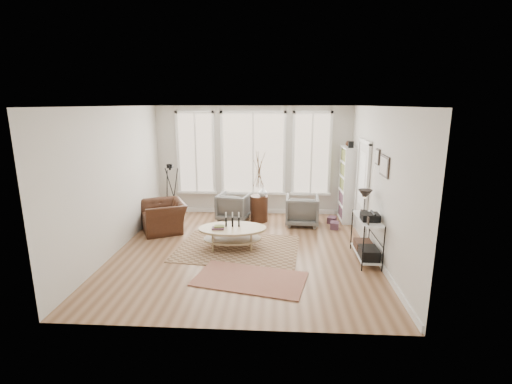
# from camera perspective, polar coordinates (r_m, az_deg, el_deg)

# --- Properties ---
(room) EXTENTS (5.50, 5.54, 2.90)m
(room) POSITION_cam_1_polar(r_m,az_deg,el_deg) (7.33, -1.67, 1.46)
(room) COLOR #936C4D
(room) RESTS_ON ground
(bay_window) EXTENTS (4.14, 0.12, 2.24)m
(bay_window) POSITION_cam_1_polar(r_m,az_deg,el_deg) (9.95, -0.44, 5.69)
(bay_window) COLOR tan
(bay_window) RESTS_ON ground
(door) EXTENTS (0.09, 1.06, 2.22)m
(door) POSITION_cam_1_polar(r_m,az_deg,el_deg) (8.68, 16.04, 0.77)
(door) COLOR silver
(door) RESTS_ON ground
(bookcase) EXTENTS (0.31, 0.85, 2.06)m
(bookcase) POSITION_cam_1_polar(r_m,az_deg,el_deg) (9.72, 13.86, 1.21)
(bookcase) COLOR white
(bookcase) RESTS_ON ground
(low_shelf) EXTENTS (0.38, 1.08, 1.30)m
(low_shelf) POSITION_cam_1_polar(r_m,az_deg,el_deg) (7.45, 16.67, -6.24)
(low_shelf) COLOR white
(low_shelf) RESTS_ON ground
(wall_art) EXTENTS (0.04, 0.88, 0.44)m
(wall_art) POSITION_cam_1_polar(r_m,az_deg,el_deg) (7.19, 18.88, 4.16)
(wall_art) COLOR black
(wall_art) RESTS_ON ground
(rug_main) EXTENTS (2.66, 2.10, 0.01)m
(rug_main) POSITION_cam_1_polar(r_m,az_deg,el_deg) (7.84, -2.81, -8.62)
(rug_main) COLOR brown
(rug_main) RESTS_ON ground
(rug_runner) EXTENTS (2.06, 1.43, 0.01)m
(rug_runner) POSITION_cam_1_polar(r_m,az_deg,el_deg) (6.55, -0.93, -13.17)
(rug_runner) COLOR maroon
(rug_runner) RESTS_ON ground
(coffee_table) EXTENTS (1.47, 1.00, 0.65)m
(coffee_table) POSITION_cam_1_polar(r_m,az_deg,el_deg) (7.76, -3.73, -6.16)
(coffee_table) COLOR tan
(coffee_table) RESTS_ON ground
(armchair_left) EXTENTS (0.91, 0.92, 0.71)m
(armchair_left) POSITION_cam_1_polar(r_m,az_deg,el_deg) (9.59, -3.43, -2.27)
(armchair_left) COLOR slate
(armchair_left) RESTS_ON ground
(armchair_right) EXTENTS (0.83, 0.85, 0.74)m
(armchair_right) POSITION_cam_1_polar(r_m,az_deg,el_deg) (9.28, 7.10, -2.80)
(armchair_right) COLOR slate
(armchair_right) RESTS_ON ground
(side_table) EXTENTS (0.44, 0.44, 1.86)m
(side_table) POSITION_cam_1_polar(r_m,az_deg,el_deg) (9.35, 0.49, 0.76)
(side_table) COLOR #3C1F13
(side_table) RESTS_ON ground
(vase) EXTENTS (0.24, 0.24, 0.23)m
(vase) POSITION_cam_1_polar(r_m,az_deg,el_deg) (9.35, 1.06, 0.04)
(vase) COLOR silver
(vase) RESTS_ON side_table
(accent_chair) EXTENTS (1.39, 1.33, 0.70)m
(accent_chair) POSITION_cam_1_polar(r_m,az_deg,el_deg) (9.05, -14.02, -3.66)
(accent_chair) COLOR #3C1F13
(accent_chair) RESTS_ON ground
(tripod_camera) EXTENTS (0.51, 0.51, 1.44)m
(tripod_camera) POSITION_cam_1_polar(r_m,az_deg,el_deg) (9.93, -12.90, -0.22)
(tripod_camera) COLOR black
(tripod_camera) RESTS_ON ground
(book_stack_near) EXTENTS (0.27, 0.30, 0.16)m
(book_stack_near) POSITION_cam_1_polar(r_m,az_deg,el_deg) (9.60, 11.60, -4.23)
(book_stack_near) COLOR maroon
(book_stack_near) RESTS_ON ground
(book_stack_far) EXTENTS (0.24, 0.28, 0.16)m
(book_stack_far) POSITION_cam_1_polar(r_m,az_deg,el_deg) (9.19, 11.98, -5.04)
(book_stack_far) COLOR maroon
(book_stack_far) RESTS_ON ground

